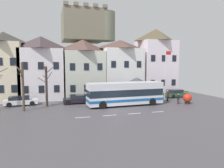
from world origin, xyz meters
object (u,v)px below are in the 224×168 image
(townhouse_00, at_px, (5,66))
(parked_car_01, at_px, (77,99))
(parked_car_00, at_px, (176,93))
(public_bench, at_px, (122,95))
(bare_tree_02, at_px, (23,86))
(townhouse_03, at_px, (120,68))
(hilltop_castle, at_px, (83,59))
(transit_bus, at_px, (125,94))
(bus_shelter, at_px, (136,81))
(townhouse_04, at_px, (155,62))
(parked_car_02, at_px, (21,101))
(bare_tree_00, at_px, (46,85))
(pedestrian_02, at_px, (156,95))
(pedestrian_00, at_px, (178,99))
(pedestrian_01, at_px, (168,95))
(townhouse_02, at_px, (83,68))
(harbour_buoy, at_px, (187,98))
(townhouse_01, at_px, (42,68))
(flagpole, at_px, (166,72))

(townhouse_00, distance_m, parked_car_01, 13.01)
(parked_car_00, relative_size, public_bench, 2.62)
(bare_tree_02, bearing_deg, townhouse_03, 30.19)
(hilltop_castle, distance_m, parked_car_01, 26.36)
(transit_bus, relative_size, bus_shelter, 2.94)
(bare_tree_02, bearing_deg, transit_bus, -1.31)
(townhouse_04, xyz_separation_m, public_bench, (-7.83, -3.25, -5.66))
(parked_car_02, xyz_separation_m, bare_tree_02, (0.80, -3.95, 2.41))
(townhouse_00, bearing_deg, bare_tree_00, -47.96)
(transit_bus, bearing_deg, pedestrian_02, 19.43)
(pedestrian_00, height_order, public_bench, pedestrian_00)
(transit_bus, distance_m, bare_tree_02, 13.10)
(public_bench, bearing_deg, pedestrian_02, -40.46)
(townhouse_03, xyz_separation_m, parked_car_02, (-16.32, -5.09, -4.37))
(bus_shelter, bearing_deg, pedestrian_01, -27.14)
(parked_car_01, xyz_separation_m, pedestrian_01, (13.59, -2.19, 0.31))
(bus_shelter, relative_size, bare_tree_00, 0.62)
(bus_shelter, xyz_separation_m, parked_car_00, (7.69, 0.83, -2.33))
(townhouse_00, height_order, townhouse_04, townhouse_04)
(townhouse_02, xyz_separation_m, public_bench, (5.98, -3.58, -4.46))
(townhouse_00, relative_size, harbour_buoy, 7.23)
(pedestrian_00, height_order, pedestrian_01, pedestrian_01)
(townhouse_04, relative_size, parked_car_01, 3.15)
(townhouse_04, xyz_separation_m, pedestrian_01, (-2.11, -7.90, -5.20))
(townhouse_01, height_order, flagpole, townhouse_01)
(public_bench, height_order, flagpole, flagpole)
(townhouse_01, height_order, transit_bus, townhouse_01)
(townhouse_03, height_order, pedestrian_01, townhouse_03)
(bus_shelter, height_order, pedestrian_00, bus_shelter)
(parked_car_01, xyz_separation_m, harbour_buoy, (15.12, -4.93, 0.20))
(townhouse_02, height_order, bare_tree_00, townhouse_02)
(parked_car_01, height_order, parked_car_02, parked_car_02)
(flagpole, xyz_separation_m, bare_tree_00, (-18.07, 0.27, -1.62))
(pedestrian_01, height_order, bare_tree_00, bare_tree_00)
(pedestrian_01, height_order, bare_tree_02, bare_tree_02)
(townhouse_03, bearing_deg, townhouse_04, -1.47)
(bare_tree_00, bearing_deg, hilltop_castle, 70.34)
(bus_shelter, xyz_separation_m, pedestrian_00, (4.39, -4.78, -2.17))
(transit_bus, xyz_separation_m, harbour_buoy, (8.96, -1.49, -0.79))
(townhouse_01, relative_size, townhouse_04, 0.83)
(townhouse_04, height_order, public_bench, townhouse_04)
(townhouse_00, height_order, pedestrian_01, townhouse_00)
(parked_car_01, bearing_deg, transit_bus, 151.85)
(townhouse_00, distance_m, townhouse_03, 19.09)
(pedestrian_01, bearing_deg, townhouse_01, 156.11)
(townhouse_03, distance_m, flagpole, 8.66)
(bus_shelter, bearing_deg, bare_tree_00, -176.90)
(townhouse_02, height_order, parked_car_02, townhouse_02)
(harbour_buoy, bearing_deg, parked_car_02, 165.86)
(parked_car_02, bearing_deg, townhouse_00, 113.47)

